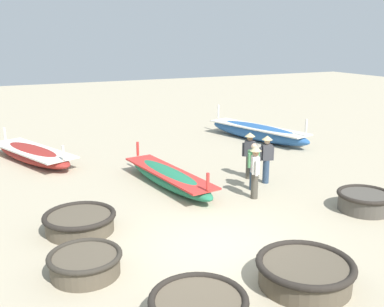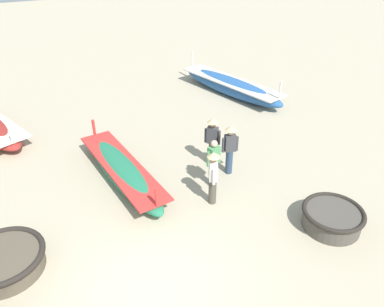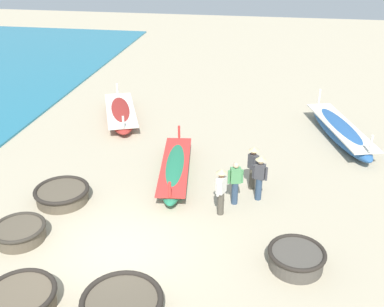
{
  "view_description": "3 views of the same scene",
  "coord_description": "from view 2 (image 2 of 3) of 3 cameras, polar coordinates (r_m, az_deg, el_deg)",
  "views": [
    {
      "loc": [
        -4.76,
        -8.72,
        4.95
      ],
      "look_at": [
        1.31,
        4.11,
        1.19
      ],
      "focal_mm": 42.0,
      "sensor_mm": 36.0,
      "label": 1
    },
    {
      "loc": [
        -1.47,
        -4.96,
        6.78
      ],
      "look_at": [
        2.55,
        3.55,
        1.02
      ],
      "focal_mm": 35.0,
      "sensor_mm": 36.0,
      "label": 2
    },
    {
      "loc": [
        3.8,
        -9.88,
        8.38
      ],
      "look_at": [
        1.37,
        4.3,
        1.17
      ],
      "focal_mm": 42.0,
      "sensor_mm": 36.0,
      "label": 3
    }
  ],
  "objects": [
    {
      "name": "coracle_far_left",
      "position": [
        10.49,
        20.59,
        -9.13
      ],
      "size": [
        1.6,
        1.6,
        0.55
      ],
      "color": "#4C473F",
      "rests_on": "ground"
    },
    {
      "name": "ground_plane",
      "position": [
        8.53,
        -5.72,
        -21.45
      ],
      "size": [
        80.0,
        80.0,
        0.0
      ],
      "primitive_type": "plane",
      "color": "tan"
    },
    {
      "name": "long_boat_blue_hull",
      "position": [
        11.76,
        -10.59,
        -2.52
      ],
      "size": [
        1.62,
        5.12,
        1.07
      ],
      "color": "#237551",
      "rests_on": "ground"
    },
    {
      "name": "fisherman_standing_left",
      "position": [
        11.56,
        5.8,
        1.04
      ],
      "size": [
        0.52,
        0.36,
        1.67
      ],
      "color": "#2D425B",
      "rests_on": "ground"
    },
    {
      "name": "fisherman_by_coracle",
      "position": [
        10.98,
        3.3,
        -1.36
      ],
      "size": [
        0.51,
        0.31,
        1.57
      ],
      "color": "#2D425B",
      "rests_on": "ground"
    },
    {
      "name": "long_boat_white_hull",
      "position": [
        17.71,
        5.95,
        10.19
      ],
      "size": [
        2.71,
        6.03,
        1.41
      ],
      "color": "#285693",
      "rests_on": "ground"
    },
    {
      "name": "fisherman_standing_right",
      "position": [
        10.24,
        3.22,
        -3.24
      ],
      "size": [
        0.36,
        0.5,
        1.67
      ],
      "color": "#4C473D",
      "rests_on": "ground"
    },
    {
      "name": "fisherman_crouching",
      "position": [
        11.95,
        3.12,
        2.26
      ],
      "size": [
        0.41,
        0.4,
        1.67
      ],
      "color": "#4C473D",
      "rests_on": "ground"
    },
    {
      "name": "coracle_front_left",
      "position": [
        9.8,
        -26.76,
        -14.39
      ],
      "size": [
        1.88,
        1.88,
        0.51
      ],
      "color": "brown",
      "rests_on": "ground"
    }
  ]
}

